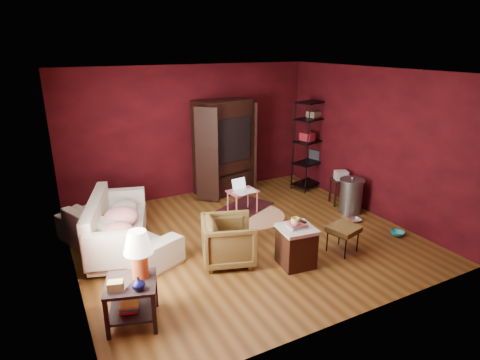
% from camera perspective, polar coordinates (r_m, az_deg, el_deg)
% --- Properties ---
extents(room, '(5.54, 5.04, 2.84)m').
position_cam_1_polar(room, '(6.50, 0.56, 2.77)').
color(room, brown).
rests_on(room, ground).
extents(sofa, '(1.50, 2.35, 0.89)m').
position_cam_1_polar(sofa, '(6.75, -17.28, -6.21)').
color(sofa, beige).
rests_on(sofa, ground).
extents(armchair, '(0.92, 0.95, 0.79)m').
position_cam_1_polar(armchair, '(6.15, -1.61, -8.32)').
color(armchair, black).
rests_on(armchair, ground).
extents(pet_bowl_steel, '(0.23, 0.09, 0.23)m').
position_cam_1_polar(pet_bowl_steel, '(7.90, 16.09, -4.94)').
color(pet_bowl_steel, silver).
rests_on(pet_bowl_steel, ground).
extents(pet_bowl_turquoise, '(0.24, 0.08, 0.24)m').
position_cam_1_polar(pet_bowl_turquoise, '(7.59, 21.55, -6.52)').
color(pet_bowl_turquoise, '#2ABDC6').
rests_on(pet_bowl_turquoise, ground).
extents(vase, '(0.20, 0.21, 0.15)m').
position_cam_1_polar(vase, '(4.82, -14.24, -14.11)').
color(vase, '#0B0B3A').
rests_on(vase, side_table).
extents(mug, '(0.15, 0.12, 0.13)m').
position_cam_1_polar(mug, '(5.91, 7.88, -5.73)').
color(mug, '#F0CD75').
rests_on(mug, hamper).
extents(side_table, '(0.73, 0.73, 1.16)m').
position_cam_1_polar(side_table, '(4.98, -14.72, -12.12)').
color(side_table, black).
rests_on(side_table, ground).
extents(sofa_cushions, '(1.31, 2.10, 0.82)m').
position_cam_1_polar(sofa_cushions, '(6.77, -17.36, -6.53)').
color(sofa_cushions, beige).
rests_on(sofa_cushions, sofa).
extents(hamper, '(0.57, 0.57, 0.72)m').
position_cam_1_polar(hamper, '(6.16, 7.99, -9.21)').
color(hamper, '#3C1B0E').
rests_on(hamper, ground).
extents(footstool, '(0.53, 0.53, 0.44)m').
position_cam_1_polar(footstool, '(6.65, 14.49, -6.91)').
color(footstool, black).
rests_on(footstool, ground).
extents(rug_round, '(1.67, 1.67, 0.01)m').
position_cam_1_polar(rug_round, '(7.88, 1.60, -5.08)').
color(rug_round, beige).
rests_on(rug_round, ground).
extents(rug_oriental, '(1.31, 1.14, 0.01)m').
position_cam_1_polar(rug_oriental, '(8.25, 0.75, -3.88)').
color(rug_oriental, '#49131A').
rests_on(rug_oriental, ground).
extents(laptop_desk, '(0.60, 0.49, 0.69)m').
position_cam_1_polar(laptop_desk, '(7.85, 0.32, -1.85)').
color(laptop_desk, '#D66174').
rests_on(laptop_desk, ground).
extents(tv_armoire, '(1.59, 1.09, 2.07)m').
position_cam_1_polar(tv_armoire, '(8.81, -2.29, 4.90)').
color(tv_armoire, black).
rests_on(tv_armoire, ground).
extents(wire_shelving, '(1.06, 0.69, 2.01)m').
position_cam_1_polar(wire_shelving, '(9.33, 10.38, 5.55)').
color(wire_shelving, black).
rests_on(wire_shelving, ground).
extents(small_stand, '(0.46, 0.46, 0.72)m').
position_cam_1_polar(small_stand, '(8.54, 14.15, 0.08)').
color(small_stand, black).
rests_on(small_stand, ground).
extents(trash_can, '(0.50, 0.50, 0.75)m').
position_cam_1_polar(trash_can, '(8.21, 15.50, -2.18)').
color(trash_can, slate).
rests_on(trash_can, ground).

